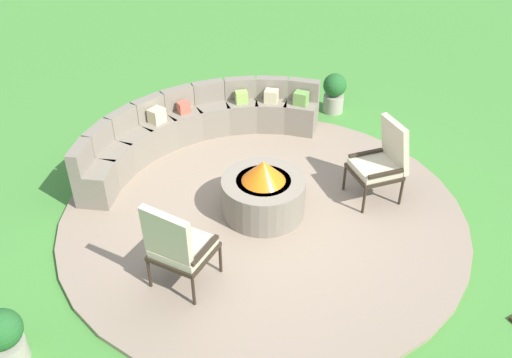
# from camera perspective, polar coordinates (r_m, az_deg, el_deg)

# --- Properties ---
(ground_plane) EXTENTS (24.00, 24.00, 0.00)m
(ground_plane) POSITION_cam_1_polar(r_m,az_deg,el_deg) (7.14, 0.75, -3.77)
(ground_plane) COLOR #478C38
(patio_circle) EXTENTS (5.21, 5.21, 0.06)m
(patio_circle) POSITION_cam_1_polar(r_m,az_deg,el_deg) (7.12, 0.75, -3.59)
(patio_circle) COLOR gray
(patio_circle) RESTS_ON ground_plane
(fire_pit) EXTENTS (1.07, 1.07, 0.78)m
(fire_pit) POSITION_cam_1_polar(r_m,az_deg,el_deg) (6.92, 0.77, -1.41)
(fire_pit) COLOR gray
(fire_pit) RESTS_ON patio_circle
(curved_stone_bench) EXTENTS (4.02, 1.52, 0.81)m
(curved_stone_bench) POSITION_cam_1_polar(r_m,az_deg,el_deg) (8.31, -6.52, 5.30)
(curved_stone_bench) COLOR gray
(curved_stone_bench) RESTS_ON patio_circle
(lounge_chair_front_left) EXTENTS (0.83, 0.85, 1.15)m
(lounge_chair_front_left) POSITION_cam_1_polar(r_m,az_deg,el_deg) (5.80, -8.22, -6.88)
(lounge_chair_front_left) COLOR #2D2319
(lounge_chair_front_left) RESTS_ON patio_circle
(lounge_chair_front_right) EXTENTS (0.71, 0.65, 1.12)m
(lounge_chair_front_right) POSITION_cam_1_polar(r_m,az_deg,el_deg) (7.25, 13.07, 1.95)
(lounge_chair_front_right) COLOR #2D2319
(lounge_chair_front_right) RESTS_ON patio_circle
(potted_plant_1) EXTENTS (0.40, 0.40, 0.69)m
(potted_plant_1) POSITION_cam_1_polar(r_m,az_deg,el_deg) (9.49, 8.19, 9.04)
(potted_plant_1) COLOR #A89E8E
(potted_plant_1) RESTS_ON ground_plane
(potted_plant_3) EXTENTS (0.39, 0.39, 0.63)m
(potted_plant_3) POSITION_cam_1_polar(r_m,az_deg,el_deg) (5.82, -24.87, -14.71)
(potted_plant_3) COLOR #A89E8E
(potted_plant_3) RESTS_ON ground_plane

